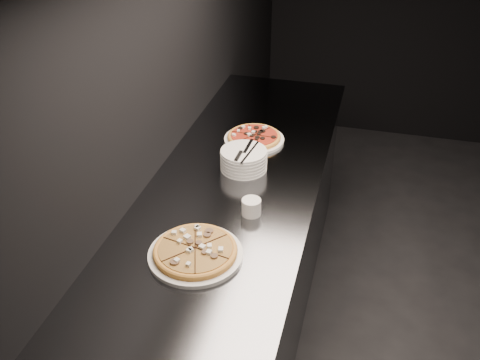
% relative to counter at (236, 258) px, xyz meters
% --- Properties ---
extents(wall_left, '(0.02, 5.00, 2.80)m').
position_rel_counter_xyz_m(wall_left, '(-0.37, 0.00, 0.94)').
color(wall_left, black).
rests_on(wall_left, floor).
extents(counter, '(0.74, 2.44, 0.92)m').
position_rel_counter_xyz_m(counter, '(0.00, 0.00, 0.00)').
color(counter, '#5A5B61').
rests_on(counter, floor).
extents(pizza_mushroom, '(0.36, 0.36, 0.04)m').
position_rel_counter_xyz_m(pizza_mushroom, '(-0.01, -0.54, 0.48)').
color(pizza_mushroom, white).
rests_on(pizza_mushroom, counter).
extents(pizza_tomato, '(0.30, 0.30, 0.04)m').
position_rel_counter_xyz_m(pizza_tomato, '(-0.01, 0.38, 0.48)').
color(pizza_tomato, white).
rests_on(pizza_tomato, counter).
extents(plate_stack, '(0.21, 0.21, 0.10)m').
position_rel_counter_xyz_m(plate_stack, '(0.01, 0.10, 0.51)').
color(plate_stack, white).
rests_on(plate_stack, counter).
extents(cutlery, '(0.09, 0.22, 0.01)m').
position_rel_counter_xyz_m(cutlery, '(0.02, 0.09, 0.56)').
color(cutlery, silver).
rests_on(cutlery, plate_stack).
extents(ramekin, '(0.08, 0.08, 0.07)m').
position_rel_counter_xyz_m(ramekin, '(0.13, -0.23, 0.50)').
color(ramekin, silver).
rests_on(ramekin, counter).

